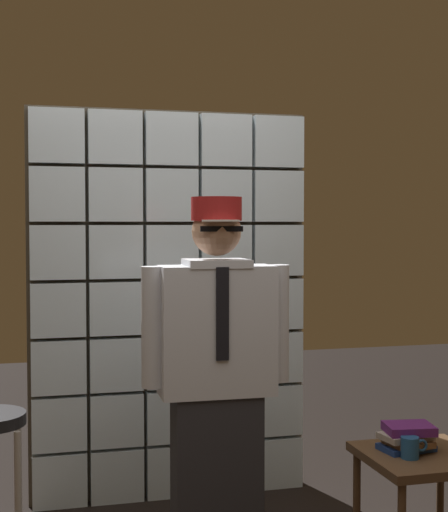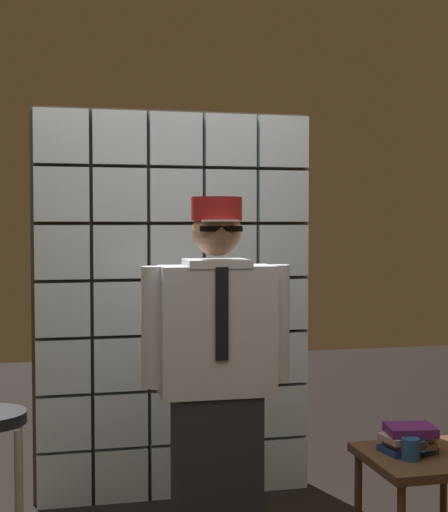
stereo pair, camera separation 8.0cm
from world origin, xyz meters
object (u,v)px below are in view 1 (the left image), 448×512
(side_table, at_px, (423,469))
(book_stack, at_px, (407,437))
(standing_person, at_px, (217,379))
(coffee_mug, at_px, (411,448))

(side_table, xyz_separation_m, book_stack, (-0.05, 0.05, 0.13))
(side_table, bearing_deg, book_stack, 134.65)
(standing_person, relative_size, coffee_mug, 13.45)
(coffee_mug, bearing_deg, standing_person, 161.24)
(coffee_mug, bearing_deg, side_table, 30.44)
(book_stack, bearing_deg, standing_person, 168.61)
(standing_person, relative_size, side_table, 3.11)
(standing_person, bearing_deg, coffee_mug, -17.56)
(side_table, xyz_separation_m, coffee_mug, (-0.09, -0.05, 0.12))
(standing_person, height_order, book_stack, standing_person)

